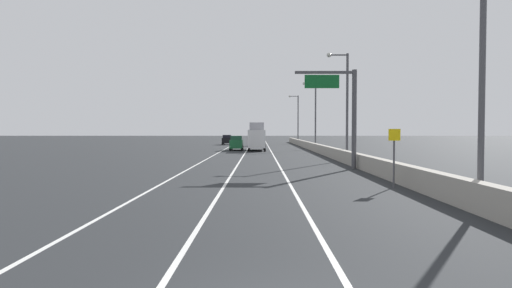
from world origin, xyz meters
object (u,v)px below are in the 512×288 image
(lamp_post_right_near, at_px, (476,51))
(lamp_post_right_fourth, at_px, (297,116))
(overhead_sign_gantry, at_px, (345,107))
(car_black_1, at_px, (227,140))
(box_truck, at_px, (257,138))
(lamp_post_right_second, at_px, (345,99))
(lamp_post_right_third, at_px, (314,111))
(car_white_0, at_px, (258,141))
(speed_advisory_sign, at_px, (394,153))
(car_green_2, at_px, (237,143))

(lamp_post_right_near, distance_m, lamp_post_right_fourth, 74.75)
(overhead_sign_gantry, relative_size, lamp_post_right_fourth, 0.72)
(car_black_1, distance_m, box_truck, 25.78)
(lamp_post_right_second, height_order, lamp_post_right_fourth, same)
(lamp_post_right_third, xyz_separation_m, car_white_0, (-8.80, 12.94, -5.04))
(lamp_post_right_near, distance_m, car_black_1, 71.85)
(overhead_sign_gantry, relative_size, car_white_0, 1.69)
(lamp_post_right_third, bearing_deg, speed_advisory_sign, -92.09)
(lamp_post_right_fourth, bearing_deg, box_truck, -105.87)
(box_truck, bearing_deg, car_black_1, 103.87)
(lamp_post_right_third, distance_m, car_white_0, 16.44)
(lamp_post_right_near, xyz_separation_m, car_white_0, (-8.64, 62.78, -5.04))
(overhead_sign_gantry, relative_size, box_truck, 0.98)
(speed_advisory_sign, relative_size, car_green_2, 0.63)
(overhead_sign_gantry, xyz_separation_m, speed_advisory_sign, (0.44, -10.52, -2.96))
(lamp_post_right_near, bearing_deg, lamp_post_right_third, 89.82)
(lamp_post_right_second, bearing_deg, overhead_sign_gantry, -101.38)
(speed_advisory_sign, height_order, lamp_post_right_near, lamp_post_right_near)
(car_white_0, distance_m, box_truck, 17.70)
(overhead_sign_gantry, distance_m, car_green_2, 31.99)
(lamp_post_right_second, bearing_deg, car_white_0, 102.78)
(lamp_post_right_second, bearing_deg, car_black_1, 108.17)
(lamp_post_right_near, xyz_separation_m, lamp_post_right_third, (0.16, 49.83, 0.00))
(overhead_sign_gantry, relative_size, car_black_1, 1.86)
(car_green_2, height_order, box_truck, box_truck)
(lamp_post_right_third, bearing_deg, lamp_post_right_fourth, 91.02)
(lamp_post_right_third, distance_m, lamp_post_right_fourth, 24.92)
(lamp_post_right_second, xyz_separation_m, box_truck, (-8.66, 20.18, -4.11))
(lamp_post_right_second, bearing_deg, box_truck, 113.23)
(overhead_sign_gantry, height_order, box_truck, overhead_sign_gantry)
(lamp_post_right_second, bearing_deg, speed_advisory_sign, -94.09)
(speed_advisory_sign, distance_m, lamp_post_right_fourth, 69.70)
(overhead_sign_gantry, relative_size, lamp_post_right_second, 0.72)
(car_black_1, xyz_separation_m, box_truck, (6.17, -25.01, 0.87))
(speed_advisory_sign, relative_size, lamp_post_right_fourth, 0.29)
(car_green_2, bearing_deg, car_white_0, 79.72)
(lamp_post_right_second, height_order, lamp_post_right_third, same)
(car_white_0, bearing_deg, car_black_1, 130.44)
(car_black_1, bearing_deg, car_green_2, -82.47)
(lamp_post_right_near, relative_size, lamp_post_right_fourth, 1.00)
(lamp_post_right_near, relative_size, car_black_1, 2.58)
(lamp_post_right_near, relative_size, box_truck, 1.36)
(lamp_post_right_second, xyz_separation_m, car_white_0, (-8.59, 37.86, -5.04))
(lamp_post_right_third, bearing_deg, lamp_post_right_near, -90.18)
(car_black_1, bearing_deg, car_white_0, -49.56)
(car_white_0, relative_size, box_truck, 0.58)
(speed_advisory_sign, relative_size, box_truck, 0.39)
(lamp_post_right_second, xyz_separation_m, lamp_post_right_fourth, (-0.23, 49.83, 0.00))
(lamp_post_right_second, relative_size, lamp_post_right_fourth, 1.00)
(lamp_post_right_fourth, bearing_deg, lamp_post_right_second, -89.74)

